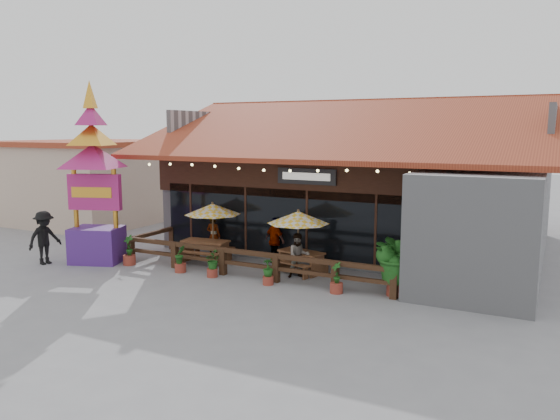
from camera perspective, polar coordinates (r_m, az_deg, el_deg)
The scene contains 19 objects.
ground at distance 17.71m, azimuth 1.79°, elevation -7.35°, with size 100.00×100.00×0.00m, color gray.
restaurant_building at distance 23.26m, azimuth 9.39°, elevation 1.87°, with size 15.50×14.73×6.09m.
patio_railing at distance 18.38m, azimuth -4.94°, elevation -4.81°, with size 10.00×2.60×0.92m.
neighbor_building at distance 31.02m, azimuth -18.96°, elevation 3.01°, with size 8.40×8.40×4.22m.
umbrella_left at distance 20.07m, azimuth -7.06°, elevation 0.06°, with size 2.33×2.33×2.20m.
umbrella_right at distance 17.98m, azimuth 1.93°, elevation -0.81°, with size 2.71×2.71×2.21m.
picnic_table_left at distance 20.12m, azimuth -7.78°, elevation -3.91°, with size 1.82×1.61×0.81m.
picnic_table_right at distance 18.49m, azimuth 2.23°, elevation -5.06°, with size 1.85×1.70×0.75m.
thai_sign_tower at distance 20.60m, azimuth -18.95°, elevation 4.87°, with size 3.30×3.30×7.00m.
tropical_plant at distance 16.19m, azimuth 12.14°, elevation -4.77°, with size 1.96×1.95×2.05m.
diner_a at distance 20.91m, azimuth -6.96°, elevation -2.72°, with size 0.58×0.38×1.59m, color #381C11.
diner_b at distance 17.82m, azimuth 1.96°, elevation -4.79°, with size 0.72×0.56×1.48m, color #381C11.
diner_c at distance 19.71m, azimuth -0.52°, elevation -3.21°, with size 0.98×0.41×1.68m, color #381C11.
pedestrian at distance 21.32m, azimuth -23.40°, elevation -2.67°, with size 1.25×0.72×1.93m, color black.
planter_a at distance 20.29m, azimuth -15.49°, elevation -4.29°, with size 0.44×0.44×1.09m.
planter_b at distance 18.88m, azimuth -10.38°, elevation -5.16°, with size 0.41×0.44×0.93m.
planter_c at distance 18.10m, azimuth -7.12°, elevation -5.46°, with size 0.70×0.69×0.87m.
planter_d at distance 17.11m, azimuth -1.25°, elevation -6.51°, with size 0.45×0.45×0.84m.
planter_e at distance 16.35m, azimuth 5.93°, elevation -7.29°, with size 0.40×0.39×0.94m.
Camera 1 is at (7.28, -15.41, 4.81)m, focal length 35.00 mm.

